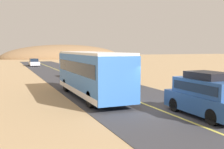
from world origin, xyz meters
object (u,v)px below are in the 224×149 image
object	(u,v)px
car_far	(34,63)
livestock_truck	(99,64)
suv_near	(207,95)
bus	(91,73)

from	to	relation	value
car_far	livestock_truck	bearing A→B (deg)	-81.95
suv_near	livestock_truck	world-z (taller)	livestock_truck
livestock_truck	bus	distance (m)	9.87
suv_near	livestock_truck	xyz separation A→B (m)	(0.14, 16.49, 0.64)
bus	car_far	world-z (taller)	bus
suv_near	car_far	size ratio (longest dim) A/B	1.05
suv_near	car_far	bearing A→B (deg)	94.88
livestock_truck	bus	bearing A→B (deg)	-113.14
livestock_truck	bus	xyz separation A→B (m)	(-3.88, -9.07, -0.04)
suv_near	livestock_truck	distance (m)	16.51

